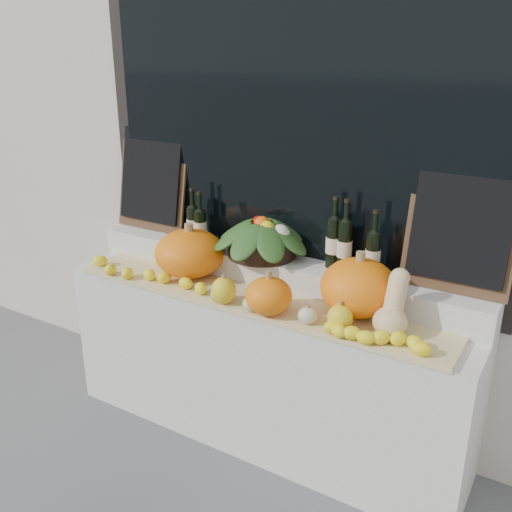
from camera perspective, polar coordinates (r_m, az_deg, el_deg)
storefront_facade at (r=3.41m, az=7.50°, el=22.30°), size 7.00×0.94×4.50m
display_sill at (r=3.25m, az=0.70°, el=-10.89°), size 2.30×0.55×0.88m
rear_tier at (r=3.13m, az=2.13°, el=-1.50°), size 2.30×0.25×0.16m
straw_bedding at (r=2.94m, az=-0.51°, el=-4.45°), size 2.10×0.32×0.02m
pumpkin_left at (r=3.19m, az=-6.64°, el=0.28°), size 0.51×0.51×0.26m
pumpkin_right at (r=2.75m, az=10.21°, el=-3.12°), size 0.40×0.40×0.28m
pumpkin_center at (r=2.74m, az=1.27°, el=-4.00°), size 0.27×0.27×0.18m
butternut_squash at (r=2.61m, az=13.52°, el=-5.22°), size 0.16×0.21×0.29m
decorative_gourds at (r=2.75m, az=1.21°, el=-4.71°), size 0.74×0.16×0.16m
lemon_heap at (r=2.84m, az=-1.68°, el=-4.45°), size 2.20×0.16×0.06m
produce_bowl at (r=3.09m, az=0.61°, el=1.98°), size 0.57×0.57×0.23m
wine_bottle_far_left at (r=3.34m, az=-6.30°, el=3.26°), size 0.08×0.08×0.32m
wine_bottle_near_left at (r=3.31m, az=-5.60°, el=3.01°), size 0.08×0.08×0.30m
wine_bottle_tall at (r=2.95m, az=7.79°, el=1.38°), size 0.08×0.08×0.38m
wine_bottle_near_right at (r=2.90m, az=8.85°, el=1.04°), size 0.08×0.08×0.38m
wine_bottle_far_right at (r=2.84m, az=11.59°, el=0.14°), size 0.08×0.08×0.35m
chalkboard_left at (r=3.57m, az=-10.39°, el=7.72°), size 0.50×0.14×0.61m
chalkboard_right at (r=2.76m, az=19.87°, el=2.98°), size 0.50×0.14×0.61m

